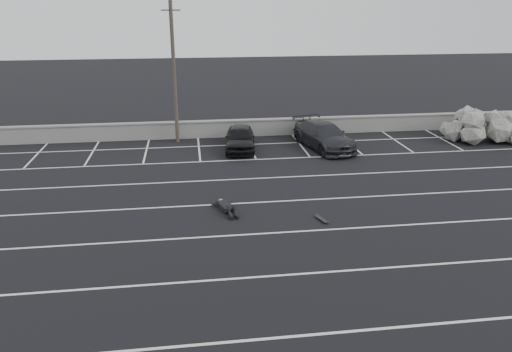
{
  "coord_description": "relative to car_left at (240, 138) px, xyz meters",
  "views": [
    {
      "loc": [
        -2.47,
        -16.44,
        8.15
      ],
      "look_at": [
        0.25,
        3.56,
        1.0
      ],
      "focal_mm": 35.0,
      "sensor_mm": 36.0,
      "label": 1
    }
  ],
  "objects": [
    {
      "name": "car_left",
      "position": [
        0.0,
        0.0,
        0.0
      ],
      "size": [
        2.07,
        4.21,
        1.38
      ],
      "primitive_type": "imported",
      "rotation": [
        0.0,
        0.0,
        -0.11
      ],
      "color": "black",
      "rests_on": "ground"
    },
    {
      "name": "ground",
      "position": [
        -0.35,
        -11.04,
        -0.69
      ],
      "size": [
        120.0,
        120.0,
        0.0
      ],
      "primitive_type": "plane",
      "color": "black",
      "rests_on": "ground"
    },
    {
      "name": "person",
      "position": [
        -1.55,
        -8.5,
        -0.45
      ],
      "size": [
        2.08,
        2.82,
        0.47
      ],
      "primitive_type": null,
      "rotation": [
        0.0,
        0.0,
        0.26
      ],
      "color": "black",
      "rests_on": "ground"
    },
    {
      "name": "car_right",
      "position": [
        4.84,
        -0.33,
        0.05
      ],
      "size": [
        3.17,
        5.42,
        1.47
      ],
      "primitive_type": "imported",
      "rotation": [
        0.0,
        0.0,
        0.23
      ],
      "color": "#25262B",
      "rests_on": "ground"
    },
    {
      "name": "seawall",
      "position": [
        -0.35,
        2.96,
        -0.14
      ],
      "size": [
        50.0,
        0.45,
        1.06
      ],
      "color": "gray",
      "rests_on": "ground"
    },
    {
      "name": "stall_lines",
      "position": [
        -0.44,
        -6.64,
        -0.69
      ],
      "size": [
        36.0,
        20.05,
        0.01
      ],
      "color": "silver",
      "rests_on": "ground"
    },
    {
      "name": "utility_pole",
      "position": [
        -3.59,
        2.16,
        3.43
      ],
      "size": [
        1.09,
        0.22,
        8.14
      ],
      "color": "#4C4238",
      "rests_on": "ground"
    },
    {
      "name": "riprap_pile",
      "position": [
        15.38,
        0.08,
        -0.11
      ],
      "size": [
        6.15,
        4.37,
        1.42
      ],
      "color": "#A6A59B",
      "rests_on": "ground"
    },
    {
      "name": "skateboard",
      "position": [
        2.12,
        -10.21,
        -0.63
      ],
      "size": [
        0.36,
        0.7,
        0.08
      ],
      "rotation": [
        0.0,
        0.0,
        0.29
      ],
      "color": "black",
      "rests_on": "ground"
    },
    {
      "name": "trash_bin",
      "position": [
        4.99,
        2.39,
        -0.2
      ],
      "size": [
        0.75,
        0.75,
        0.96
      ],
      "rotation": [
        0.0,
        0.0,
        -0.22
      ],
      "color": "#252628",
      "rests_on": "ground"
    }
  ]
}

